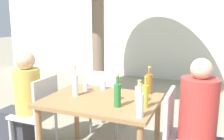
{
  "coord_description": "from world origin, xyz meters",
  "views": [
    {
      "loc": [
        1.03,
        -2.29,
        1.56
      ],
      "look_at": [
        0.0,
        0.3,
        0.98
      ],
      "focal_mm": 40.0,
      "sensor_mm": 36.0,
      "label": 1
    }
  ],
  "objects_px": {
    "person_seated_1": "(206,131)",
    "green_bottle_1": "(117,94)",
    "water_bottle_0": "(139,94)",
    "water_bottle_4": "(75,84)",
    "oil_cruet_5": "(145,95)",
    "drinking_glass_2": "(86,86)",
    "water_bottle_2": "(140,104)",
    "patio_chair_2": "(106,98)",
    "amber_bottle_3": "(149,83)",
    "person_seated_0": "(23,104)",
    "drinking_glass_0": "(103,85)",
    "drinking_glass_1": "(117,95)",
    "dining_table_front": "(102,107)",
    "patio_chair_1": "(180,132)",
    "patio_chair_0": "(39,109)"
  },
  "relations": [
    {
      "from": "person_seated_1",
      "to": "green_bottle_1",
      "type": "distance_m",
      "value": 0.88
    },
    {
      "from": "amber_bottle_3",
      "to": "drinking_glass_0",
      "type": "distance_m",
      "value": 0.55
    },
    {
      "from": "drinking_glass_1",
      "to": "amber_bottle_3",
      "type": "bearing_deg",
      "value": 51.42
    },
    {
      "from": "water_bottle_4",
      "to": "drinking_glass_0",
      "type": "bearing_deg",
      "value": 62.53
    },
    {
      "from": "water_bottle_2",
      "to": "patio_chair_2",
      "type": "bearing_deg",
      "value": 126.46
    },
    {
      "from": "dining_table_front",
      "to": "drinking_glass_2",
      "type": "xyz_separation_m",
      "value": [
        -0.29,
        0.21,
        0.14
      ]
    },
    {
      "from": "green_bottle_1",
      "to": "drinking_glass_0",
      "type": "bearing_deg",
      "value": 126.09
    },
    {
      "from": "dining_table_front",
      "to": "green_bottle_1",
      "type": "height_order",
      "value": "green_bottle_1"
    },
    {
      "from": "drinking_glass_0",
      "to": "person_seated_0",
      "type": "bearing_deg",
      "value": -159.88
    },
    {
      "from": "person_seated_0",
      "to": "water_bottle_2",
      "type": "relative_size",
      "value": 4.01
    },
    {
      "from": "patio_chair_0",
      "to": "drinking_glass_2",
      "type": "xyz_separation_m",
      "value": [
        0.53,
        0.21,
        0.28
      ]
    },
    {
      "from": "person_seated_1",
      "to": "water_bottle_0",
      "type": "xyz_separation_m",
      "value": [
        -0.65,
        0.03,
        0.27
      ]
    },
    {
      "from": "amber_bottle_3",
      "to": "drinking_glass_1",
      "type": "relative_size",
      "value": 3.6
    },
    {
      "from": "patio_chair_2",
      "to": "patio_chair_1",
      "type": "bearing_deg",
      "value": 147.55
    },
    {
      "from": "water_bottle_2",
      "to": "water_bottle_4",
      "type": "relative_size",
      "value": 0.9
    },
    {
      "from": "patio_chair_2",
      "to": "green_bottle_1",
      "type": "bearing_deg",
      "value": 119.59
    },
    {
      "from": "patio_chair_2",
      "to": "drinking_glass_0",
      "type": "bearing_deg",
      "value": 107.85
    },
    {
      "from": "drinking_glass_0",
      "to": "drinking_glass_1",
      "type": "distance_m",
      "value": 0.41
    },
    {
      "from": "amber_bottle_3",
      "to": "drinking_glass_0",
      "type": "height_order",
      "value": "amber_bottle_3"
    },
    {
      "from": "oil_cruet_5",
      "to": "water_bottle_4",
      "type": "bearing_deg",
      "value": 174.1
    },
    {
      "from": "person_seated_1",
      "to": "water_bottle_4",
      "type": "relative_size",
      "value": 3.7
    },
    {
      "from": "water_bottle_2",
      "to": "amber_bottle_3",
      "type": "relative_size",
      "value": 0.96
    },
    {
      "from": "water_bottle_0",
      "to": "water_bottle_4",
      "type": "xyz_separation_m",
      "value": [
        -0.71,
        -0.03,
        0.04
      ]
    },
    {
      "from": "patio_chair_0",
      "to": "water_bottle_0",
      "type": "relative_size",
      "value": 3.83
    },
    {
      "from": "person_seated_0",
      "to": "water_bottle_2",
      "type": "bearing_deg",
      "value": 77.92
    },
    {
      "from": "water_bottle_0",
      "to": "water_bottle_4",
      "type": "distance_m",
      "value": 0.71
    },
    {
      "from": "oil_cruet_5",
      "to": "drinking_glass_1",
      "type": "bearing_deg",
      "value": 159.02
    },
    {
      "from": "water_bottle_2",
      "to": "patio_chair_0",
      "type": "bearing_deg",
      "value": 165.85
    },
    {
      "from": "person_seated_1",
      "to": "water_bottle_2",
      "type": "bearing_deg",
      "value": 121.65
    },
    {
      "from": "dining_table_front",
      "to": "patio_chair_2",
      "type": "relative_size",
      "value": 1.33
    },
    {
      "from": "amber_bottle_3",
      "to": "green_bottle_1",
      "type": "bearing_deg",
      "value": -108.63
    },
    {
      "from": "patio_chair_1",
      "to": "water_bottle_0",
      "type": "xyz_separation_m",
      "value": [
        -0.42,
        0.03,
        0.32
      ]
    },
    {
      "from": "person_seated_1",
      "to": "drinking_glass_0",
      "type": "bearing_deg",
      "value": 73.92
    },
    {
      "from": "drinking_glass_1",
      "to": "water_bottle_4",
      "type": "bearing_deg",
      "value": -174.48
    },
    {
      "from": "water_bottle_0",
      "to": "green_bottle_1",
      "type": "relative_size",
      "value": 0.74
    },
    {
      "from": "water_bottle_0",
      "to": "drinking_glass_2",
      "type": "bearing_deg",
      "value": 165.54
    },
    {
      "from": "water_bottle_0",
      "to": "drinking_glass_0",
      "type": "bearing_deg",
      "value": 149.45
    },
    {
      "from": "drinking_glass_2",
      "to": "drinking_glass_0",
      "type": "bearing_deg",
      "value": 38.96
    },
    {
      "from": "water_bottle_4",
      "to": "drinking_glass_1",
      "type": "height_order",
      "value": "water_bottle_4"
    },
    {
      "from": "person_seated_0",
      "to": "water_bottle_4",
      "type": "height_order",
      "value": "person_seated_0"
    },
    {
      "from": "person_seated_1",
      "to": "drinking_glass_0",
      "type": "distance_m",
      "value": 1.25
    },
    {
      "from": "water_bottle_0",
      "to": "drinking_glass_0",
      "type": "height_order",
      "value": "water_bottle_0"
    },
    {
      "from": "drinking_glass_2",
      "to": "drinking_glass_1",
      "type": "bearing_deg",
      "value": -20.27
    },
    {
      "from": "water_bottle_4",
      "to": "drinking_glass_1",
      "type": "bearing_deg",
      "value": 5.52
    },
    {
      "from": "water_bottle_4",
      "to": "oil_cruet_5",
      "type": "xyz_separation_m",
      "value": [
        0.8,
        -0.08,
        -0.01
      ]
    },
    {
      "from": "patio_chair_2",
      "to": "water_bottle_0",
      "type": "distance_m",
      "value": 0.96
    },
    {
      "from": "oil_cruet_5",
      "to": "drinking_glass_2",
      "type": "distance_m",
      "value": 0.84
    },
    {
      "from": "person_seated_1",
      "to": "amber_bottle_3",
      "type": "relative_size",
      "value": 3.95
    },
    {
      "from": "patio_chair_0",
      "to": "patio_chair_2",
      "type": "bearing_deg",
      "value": 138.92
    },
    {
      "from": "patio_chair_2",
      "to": "green_bottle_1",
      "type": "relative_size",
      "value": 2.84
    }
  ]
}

